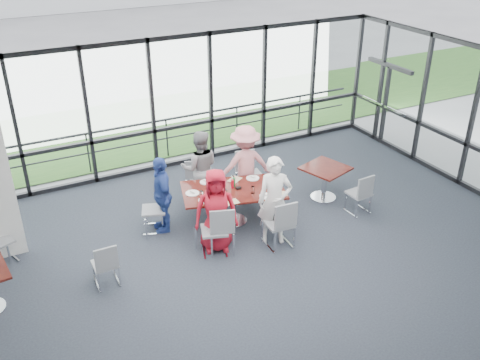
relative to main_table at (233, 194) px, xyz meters
name	(u,v)px	position (x,y,z in m)	size (l,w,h in m)	color
floor	(255,282)	(-0.56, -1.94, -0.64)	(12.00, 10.00, 0.02)	#232732
ceiling	(257,107)	(-0.56, -1.94, 2.57)	(12.00, 10.00, 0.04)	white
curtain_wall_back	(152,107)	(-0.56, 3.06, 0.97)	(12.00, 0.10, 3.20)	white
exit_door	(385,105)	(5.44, 1.81, 0.42)	(0.12, 1.60, 2.10)	black
apron	(105,108)	(-0.56, 8.06, -0.65)	(80.00, 70.00, 0.02)	gray
grass_strip	(122,128)	(-0.56, 6.06, -0.62)	(80.00, 5.00, 0.01)	#275021
guard_rail	(148,141)	(-0.56, 3.66, -0.13)	(0.06, 0.06, 12.00)	#2D2D33
main_table	(233,194)	(0.00, 0.00, 0.00)	(2.26, 1.64, 0.75)	#3A100F
side_table_right	(325,172)	(2.22, -0.04, 0.00)	(1.09, 1.09, 0.75)	#3A100F
diner_near_left	(216,210)	(-0.70, -0.70, 0.19)	(0.80, 0.52, 1.64)	#AC1323
diner_near_right	(275,201)	(0.39, -0.97, 0.24)	(0.64, 0.47, 1.76)	white
diner_far_left	(200,168)	(-0.27, 1.02, 0.21)	(0.82, 0.50, 1.68)	gray
diner_far_right	(245,165)	(0.61, 0.64, 0.25)	(1.14, 0.59, 1.76)	#CF7D81
diner_end	(162,194)	(-1.36, 0.39, 0.16)	(0.93, 0.51, 1.59)	navy
chair_main_nl	(214,230)	(-0.80, -0.82, -0.15)	(0.47, 0.47, 0.97)	gray
chair_main_nr	(279,223)	(0.38, -1.15, -0.15)	(0.48, 0.48, 0.98)	gray
chair_main_fl	(200,182)	(-0.22, 1.15, -0.21)	(0.42, 0.42, 0.85)	gray
chair_main_fr	(251,175)	(0.87, 0.87, -0.15)	(0.47, 0.47, 0.96)	gray
chair_main_end	(154,210)	(-1.54, 0.44, -0.17)	(0.45, 0.45, 0.92)	gray
chair_spare_la	(105,264)	(-2.84, -0.81, -0.22)	(0.40, 0.40, 0.83)	gray
chair_spare_r	(359,193)	(2.50, -0.87, -0.19)	(0.44, 0.44, 0.89)	gray
plate_nl	(205,200)	(-0.69, -0.16, 0.12)	(0.26, 0.26, 0.01)	white
plate_nr	(266,196)	(0.45, -0.56, 0.12)	(0.28, 0.28, 0.01)	white
plate_fl	(206,182)	(-0.36, 0.53, 0.12)	(0.24, 0.24, 0.01)	white
plate_fr	(253,178)	(0.57, 0.23, 0.12)	(0.27, 0.27, 0.01)	white
plate_end	(192,193)	(-0.79, 0.21, 0.12)	(0.27, 0.27, 0.01)	white
tumbler_a	(225,193)	(-0.25, -0.16, 0.18)	(0.07, 0.07, 0.13)	white
tumbler_b	(253,190)	(0.28, -0.31, 0.19)	(0.07, 0.07, 0.15)	white
tumbler_c	(233,179)	(0.13, 0.27, 0.19)	(0.07, 0.07, 0.14)	white
tumbler_d	(201,194)	(-0.69, -0.01, 0.19)	(0.07, 0.07, 0.14)	white
menu_a	(231,202)	(-0.27, -0.44, 0.12)	(0.29, 0.20, 0.00)	silver
menu_b	(280,193)	(0.75, -0.58, 0.12)	(0.28, 0.20, 0.00)	silver
menu_c	(235,179)	(0.22, 0.36, 0.12)	(0.29, 0.20, 0.00)	silver
condiment_caddy	(238,188)	(0.10, -0.03, 0.14)	(0.10, 0.07, 0.04)	black
ketchup_bottle	(232,184)	(0.01, 0.06, 0.21)	(0.06, 0.06, 0.18)	#B90A1E
green_bottle	(234,182)	(0.07, 0.10, 0.22)	(0.05, 0.05, 0.20)	#1F6932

